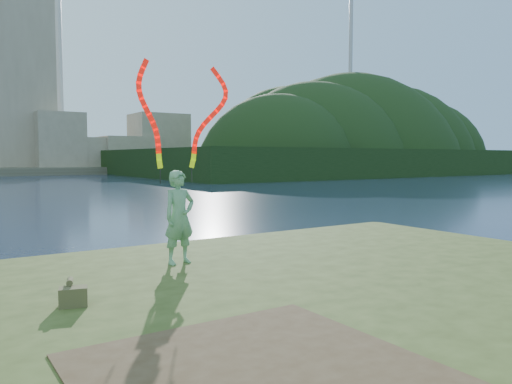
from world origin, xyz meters
TOP-DOWN VIEW (x-y plane):
  - ground at (0.00, 0.00)m, footprint 320.00×320.00m
  - grassy_knoll at (0.00, -2.30)m, footprint 20.00×18.00m
  - dirt_patch at (-2.20, -3.20)m, footprint 3.20×3.00m
  - wooded_hill at (59.57, 59.96)m, footprint 78.00×50.00m
  - woman_with_ribbons at (-0.75, 1.71)m, footprint 2.10×0.57m
  - canvas_bag at (-3.14, -0.04)m, footprint 0.42×0.48m

SIDE VIEW (x-z plane):
  - ground at x=0.00m, z-range 0.00..0.00m
  - wooded_hill at x=59.57m, z-range -31.34..31.66m
  - grassy_knoll at x=0.00m, z-range -0.06..0.74m
  - dirt_patch at x=-2.20m, z-range 0.80..0.82m
  - canvas_bag at x=-3.14m, z-range 0.77..1.12m
  - woman_with_ribbons at x=-0.75m, z-range 0.11..4.27m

